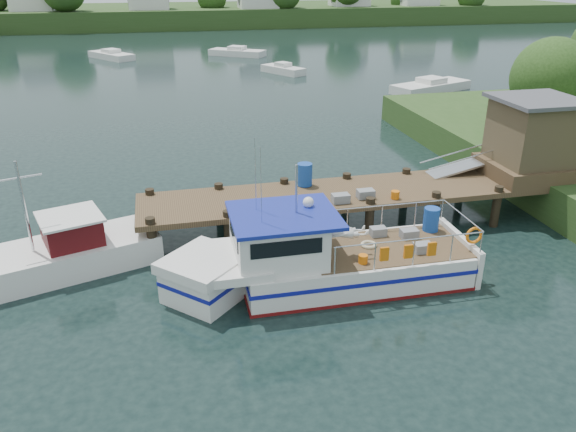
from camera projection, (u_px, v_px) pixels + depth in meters
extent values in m
plane|color=black|center=(305.00, 229.00, 20.88)|extent=(160.00, 160.00, 0.00)
cylinder|color=#332114|center=(542.00, 126.00, 28.49)|extent=(0.50, 0.50, 3.05)
sphere|color=#2A4919|center=(551.00, 78.00, 27.49)|extent=(3.90, 3.90, 3.90)
cube|color=#2C471D|center=(180.00, 15.00, 95.08)|extent=(140.00, 24.00, 3.00)
cylinder|color=#332114|center=(67.00, 15.00, 83.16)|extent=(0.60, 0.60, 4.80)
cylinder|color=#332114|center=(144.00, 19.00, 87.57)|extent=(0.60, 0.60, 3.00)
sphere|color=#2A4919|center=(142.00, 4.00, 86.67)|extent=(3.96, 3.96, 3.96)
cylinder|color=#332114|center=(213.00, 15.00, 91.49)|extent=(0.60, 0.60, 3.60)
cylinder|color=#332114|center=(284.00, 13.00, 90.08)|extent=(0.60, 0.60, 4.20)
cylinder|color=#332114|center=(345.00, 9.00, 94.00)|extent=(0.60, 0.60, 4.80)
cylinder|color=#332114|center=(401.00, 13.00, 98.41)|extent=(0.60, 0.60, 3.00)
sphere|color=#2A4919|center=(402.00, 0.00, 97.51)|extent=(3.96, 3.96, 3.96)
cylinder|color=#332114|center=(470.00, 12.00, 97.00)|extent=(0.60, 0.60, 3.60)
cube|color=silver|center=(33.00, 3.00, 84.15)|extent=(6.00, 5.00, 3.00)
cube|color=silver|center=(149.00, 2.00, 86.76)|extent=(6.00, 5.00, 3.00)
cube|color=silver|center=(258.00, 1.00, 89.37)|extent=(6.00, 5.00, 3.00)
cube|color=#4D3924|center=(358.00, 193.00, 20.77)|extent=(16.00, 3.00, 0.20)
cylinder|color=black|center=(153.00, 244.00, 18.33)|extent=(0.32, 0.32, 1.90)
cylinder|color=black|center=(152.00, 213.00, 20.64)|extent=(0.32, 0.32, 1.90)
cylinder|color=black|center=(229.00, 237.00, 18.84)|extent=(0.32, 0.32, 1.90)
cylinder|color=black|center=(220.00, 207.00, 21.16)|extent=(0.32, 0.32, 1.90)
cylinder|color=black|center=(301.00, 230.00, 19.36)|extent=(0.32, 0.32, 1.90)
cylinder|color=black|center=(284.00, 201.00, 21.67)|extent=(0.32, 0.32, 1.90)
cylinder|color=black|center=(369.00, 223.00, 19.87)|extent=(0.32, 0.32, 1.90)
cylinder|color=black|center=(346.00, 196.00, 22.19)|extent=(0.32, 0.32, 1.90)
cylinder|color=black|center=(434.00, 216.00, 20.39)|extent=(0.32, 0.32, 1.90)
cylinder|color=black|center=(405.00, 191.00, 22.70)|extent=(0.32, 0.32, 1.90)
cylinder|color=black|center=(496.00, 210.00, 20.90)|extent=(0.32, 0.32, 1.90)
cylinder|color=black|center=(461.00, 186.00, 23.22)|extent=(0.32, 0.32, 1.90)
cylinder|color=black|center=(554.00, 204.00, 21.42)|extent=(0.32, 0.32, 1.90)
cylinder|color=black|center=(514.00, 181.00, 23.73)|extent=(0.32, 0.32, 1.90)
cube|color=#4D3924|center=(527.00, 168.00, 22.05)|extent=(3.20, 3.00, 0.60)
cube|color=#4A3D29|center=(533.00, 134.00, 21.48)|extent=(2.60, 2.60, 2.40)
cube|color=#47474C|center=(539.00, 100.00, 20.95)|extent=(3.00, 3.00, 0.15)
cube|color=#A5A8AD|center=(462.00, 167.00, 22.39)|extent=(3.34, 0.90, 0.79)
cylinder|color=silver|center=(469.00, 158.00, 21.83)|extent=(3.34, 0.05, 0.76)
cylinder|color=silver|center=(459.00, 152.00, 22.55)|extent=(3.34, 0.05, 0.76)
cube|color=slate|center=(341.00, 198.00, 19.56)|extent=(0.60, 0.40, 0.30)
cube|color=slate|center=(366.00, 194.00, 19.95)|extent=(0.60, 0.40, 0.30)
cylinder|color=#D6660C|center=(395.00, 195.00, 19.89)|extent=(0.30, 0.30, 0.28)
cylinder|color=#164199|center=(305.00, 175.00, 20.98)|extent=(0.56, 0.56, 0.85)
cube|color=silver|center=(353.00, 266.00, 17.27)|extent=(6.81, 2.77, 1.04)
cube|color=silver|center=(205.00, 283.00, 16.36)|extent=(2.72, 2.72, 1.04)
cube|color=silver|center=(204.00, 263.00, 16.10)|extent=(2.98, 2.98, 0.32)
cube|color=silver|center=(235.00, 260.00, 16.29)|extent=(1.83, 2.59, 0.27)
cube|color=navy|center=(353.00, 262.00, 17.21)|extent=(6.90, 2.80, 0.13)
cube|color=navy|center=(205.00, 279.00, 16.31)|extent=(2.76, 2.76, 0.13)
cube|color=#640E0E|center=(352.00, 279.00, 17.46)|extent=(6.90, 2.79, 0.13)
cube|color=#4D3924|center=(387.00, 247.00, 17.27)|extent=(4.91, 2.48, 0.04)
cube|color=silver|center=(458.00, 252.00, 17.93)|extent=(0.20, 2.72, 1.22)
cube|color=silver|center=(278.00, 239.00, 16.31)|extent=(2.55, 2.37, 1.36)
cube|color=black|center=(287.00, 248.00, 15.14)|extent=(1.99, 0.05, 0.45)
cube|color=black|center=(270.00, 214.00, 17.26)|extent=(1.99, 0.05, 0.45)
cube|color=black|center=(234.00, 234.00, 15.94)|extent=(0.05, 1.63, 0.45)
cube|color=navy|center=(284.00, 215.00, 16.05)|extent=(3.10, 2.65, 0.11)
cylinder|color=silver|center=(296.00, 189.00, 15.81)|extent=(0.07, 0.07, 1.45)
cylinder|color=silver|center=(261.00, 186.00, 15.04)|extent=(0.02, 0.02, 2.17)
cylinder|color=silver|center=(255.00, 175.00, 15.85)|extent=(0.02, 0.02, 2.17)
sphere|color=silver|center=(308.00, 202.00, 16.46)|extent=(0.33, 0.33, 0.33)
cylinder|color=silver|center=(411.00, 240.00, 15.83)|extent=(4.53, 0.07, 0.04)
cylinder|color=silver|center=(379.00, 206.00, 18.06)|extent=(4.53, 0.07, 0.04)
cylinder|color=silver|center=(463.00, 215.00, 17.40)|extent=(0.06, 2.49, 0.04)
cylinder|color=silver|center=(335.00, 261.00, 15.57)|extent=(0.04, 0.04, 0.86)
cylinder|color=silver|center=(312.00, 224.00, 17.79)|extent=(0.04, 0.04, 0.86)
cylinder|color=silver|center=(375.00, 257.00, 15.80)|extent=(0.04, 0.04, 0.86)
cylinder|color=silver|center=(347.00, 221.00, 18.03)|extent=(0.04, 0.04, 0.86)
cylinder|color=silver|center=(414.00, 253.00, 16.04)|extent=(0.04, 0.04, 0.86)
cylinder|color=silver|center=(382.00, 218.00, 18.26)|extent=(0.04, 0.04, 0.86)
cylinder|color=silver|center=(451.00, 249.00, 16.27)|extent=(0.04, 0.04, 0.86)
cylinder|color=silver|center=(415.00, 215.00, 18.50)|extent=(0.04, 0.04, 0.86)
cylinder|color=silver|center=(481.00, 245.00, 16.46)|extent=(0.04, 0.04, 0.86)
cylinder|color=silver|center=(442.00, 212.00, 18.69)|extent=(0.04, 0.04, 0.86)
cube|color=slate|center=(423.00, 248.00, 16.90)|extent=(0.55, 0.37, 0.29)
cube|color=slate|center=(409.00, 234.00, 17.79)|extent=(0.55, 0.37, 0.29)
cube|color=slate|center=(378.00, 232.00, 17.93)|extent=(0.50, 0.35, 0.29)
cylinder|color=#164199|center=(431.00, 220.00, 18.19)|extent=(0.51, 0.51, 0.80)
cylinder|color=#D6660C|center=(363.00, 259.00, 16.27)|extent=(0.27, 0.27, 0.27)
torus|color=#BFB28C|center=(369.00, 245.00, 17.30)|extent=(0.51, 0.51, 0.11)
torus|color=#D6660C|center=(474.00, 235.00, 16.91)|extent=(0.56, 0.09, 0.56)
cube|color=#D6660C|center=(384.00, 254.00, 15.81)|extent=(0.25, 0.09, 0.41)
cube|color=#D6660C|center=(408.00, 251.00, 15.96)|extent=(0.25, 0.09, 0.41)
cube|color=#D6660C|center=(432.00, 249.00, 16.10)|extent=(0.25, 0.09, 0.41)
imported|color=silver|center=(340.00, 233.00, 16.38)|extent=(0.38, 0.58, 1.59)
cube|color=silver|center=(61.00, 258.00, 17.86)|extent=(6.39, 3.98, 0.92)
cube|color=#4A0C0E|center=(72.00, 230.00, 17.72)|extent=(2.10, 2.10, 0.88)
cube|color=silver|center=(69.00, 217.00, 17.53)|extent=(2.33, 2.33, 0.07)
cylinder|color=silver|center=(24.00, 207.00, 16.72)|extent=(0.12, 0.12, 2.86)
cylinder|color=silver|center=(18.00, 178.00, 16.34)|extent=(1.24, 0.46, 0.06)
cube|color=silver|center=(237.00, 53.00, 61.44)|extent=(6.22, 5.15, 0.66)
cube|color=silver|center=(237.00, 48.00, 61.23)|extent=(2.24, 2.17, 0.42)
cube|color=silver|center=(283.00, 70.00, 51.27)|extent=(3.62, 4.66, 0.63)
cube|color=silver|center=(283.00, 65.00, 51.08)|extent=(1.58, 1.64, 0.41)
cube|color=silver|center=(431.00, 87.00, 43.90)|extent=(7.15, 4.64, 0.68)
cube|color=silver|center=(431.00, 80.00, 43.69)|extent=(2.36, 2.21, 0.44)
cube|color=silver|center=(111.00, 56.00, 59.44)|extent=(5.07, 6.04, 0.64)
cube|color=silver|center=(111.00, 51.00, 59.25)|extent=(2.13, 2.19, 0.41)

